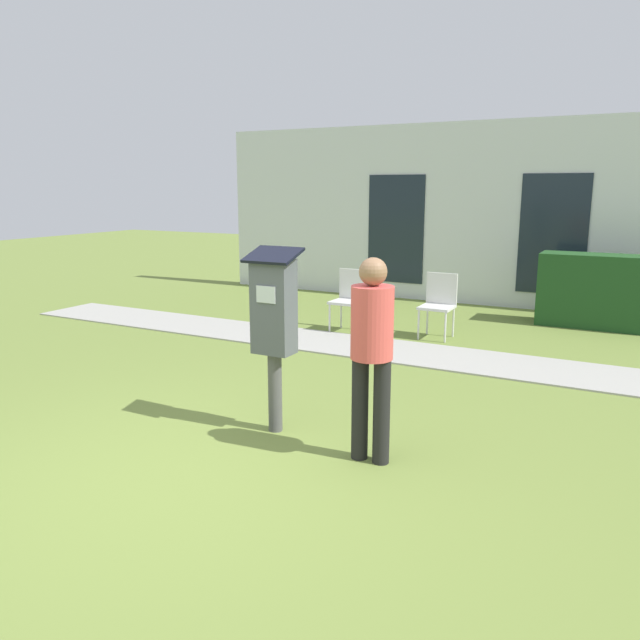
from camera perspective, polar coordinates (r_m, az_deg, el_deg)
name	(u,v)px	position (r m, az deg, el deg)	size (l,w,h in m)	color
ground_plane	(177,479)	(4.79, -12.90, -13.98)	(40.00, 40.00, 0.00)	olive
sidewalk	(389,350)	(8.13, 6.30, -2.75)	(12.00, 1.10, 0.02)	#A3A099
building_facade	(472,215)	(11.58, 13.77, 9.34)	(10.00, 0.26, 3.20)	silver
parking_meter	(274,316)	(5.24, -4.24, 0.34)	(0.44, 0.31, 1.59)	#4C4C4C
person_standing	(372,344)	(4.67, 4.76, -2.22)	(0.32, 0.32, 1.58)	black
outdoor_chair_left	(350,295)	(9.15, 2.76, 2.30)	(0.44, 0.44, 0.90)	silver
outdoor_chair_middle	(439,300)	(8.89, 10.82, 1.81)	(0.44, 0.44, 0.90)	silver
hedge_row	(610,292)	(10.23, 24.96, 2.34)	(2.00, 0.60, 1.10)	#1E471E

